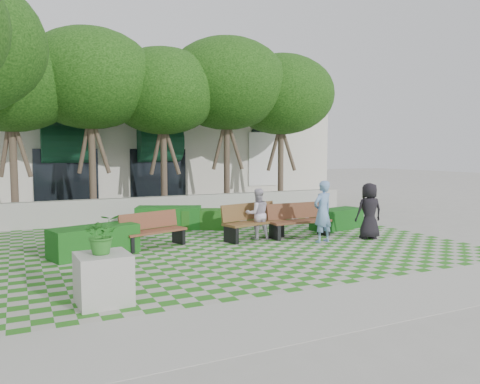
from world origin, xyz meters
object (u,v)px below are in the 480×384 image
hedge_midright (209,219)px  hedge_west (94,241)px  person_blue (323,212)px  person_white (258,214)px  planter_front (103,268)px  person_dark (369,211)px  bench_east (298,221)px  bench_mid (253,222)px  hedge_east (337,219)px  hedge_midleft (169,218)px  bench_west (153,231)px

hedge_midright → hedge_west: (-4.13, -2.57, 0.04)m
person_blue → person_white: (-1.44, 1.25, -0.13)m
planter_front → person_white: bearing=38.5°
planter_front → person_dark: (8.12, 2.67, 0.21)m
hedge_west → person_blue: (6.14, -1.04, 0.51)m
planter_front → bench_east: bearing=31.0°
bench_mid → hedge_east: (3.36, 0.38, -0.17)m
person_dark → person_white: person_dark is taller
hedge_midleft → person_dark: (4.82, -4.34, 0.46)m
hedge_midright → person_blue: (2.02, -3.61, 0.56)m
hedge_midleft → person_dark: size_ratio=1.28×
bench_east → person_white: 1.33m
hedge_midleft → hedge_west: size_ratio=1.01×
person_blue → person_dark: bearing=162.3°
hedge_midleft → planter_front: 7.76m
hedge_west → person_white: size_ratio=1.41×
hedge_east → person_white: person_white is taller
hedge_west → person_dark: 7.81m
bench_west → person_dark: bearing=-32.5°
hedge_east → planter_front: (-8.37, -4.52, 0.29)m
hedge_midright → hedge_east: bearing=-26.6°
hedge_east → hedge_midright: (-3.82, 1.92, -0.01)m
hedge_east → hedge_west: size_ratio=0.90×
hedge_west → person_dark: person_dark is taller
bench_east → bench_west: (-4.41, 0.38, -0.04)m
hedge_east → person_dark: 1.93m
hedge_midleft → planter_front: planter_front is taller
hedge_midright → person_blue: size_ratio=1.05×
bench_mid → hedge_west: size_ratio=1.00×
hedge_midright → planter_front: 7.89m
bench_east → person_white: size_ratio=1.30×
bench_mid → bench_east: bearing=-25.5°
bench_east → person_dark: 2.11m
person_white → bench_mid: bearing=-17.9°
bench_east → bench_west: 4.43m
bench_mid → hedge_east: size_ratio=1.10×
person_dark → hedge_midleft: bearing=-32.2°
hedge_east → person_white: 3.30m
bench_east → person_blue: person_blue is taller
planter_front → hedge_midright: bearing=54.8°
hedge_east → hedge_west: (-7.95, -0.65, 0.04)m
hedge_west → person_blue: size_ratio=1.20×
person_blue → person_dark: size_ratio=1.06×
hedge_midright → hedge_midleft: size_ratio=0.87×
hedge_east → planter_front: bearing=-151.6°
planter_front → bench_west: bearing=64.6°
hedge_east → person_blue: (-1.80, -1.69, 0.55)m
planter_front → person_dark: size_ratio=0.92×
person_white → person_blue: bearing=149.2°
hedge_east → person_blue: person_blue is taller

